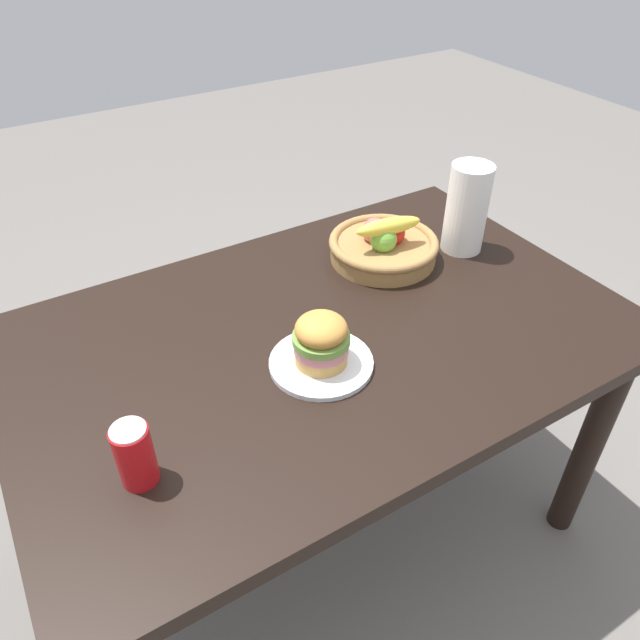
# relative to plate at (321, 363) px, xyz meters

# --- Properties ---
(ground_plane) EXTENTS (8.00, 8.00, 0.00)m
(ground_plane) POSITION_rel_plate_xyz_m (0.06, 0.10, -0.76)
(ground_plane) COLOR slate
(dining_table) EXTENTS (1.40, 0.90, 0.75)m
(dining_table) POSITION_rel_plate_xyz_m (0.06, 0.10, -0.11)
(dining_table) COLOR black
(dining_table) RESTS_ON ground_plane
(plate) EXTENTS (0.22, 0.22, 0.01)m
(plate) POSITION_rel_plate_xyz_m (0.00, 0.00, 0.00)
(plate) COLOR white
(plate) RESTS_ON dining_table
(sandwich) EXTENTS (0.12, 0.12, 0.12)m
(sandwich) POSITION_rel_plate_xyz_m (0.00, 0.00, 0.06)
(sandwich) COLOR tan
(sandwich) RESTS_ON plate
(soda_can) EXTENTS (0.07, 0.07, 0.13)m
(soda_can) POSITION_rel_plate_xyz_m (-0.42, -0.09, 0.06)
(soda_can) COLOR red
(soda_can) RESTS_ON dining_table
(fruit_basket) EXTENTS (0.29, 0.29, 0.14)m
(fruit_basket) POSITION_rel_plate_xyz_m (0.36, 0.28, 0.04)
(fruit_basket) COLOR #9E7542
(fruit_basket) RESTS_ON dining_table
(paper_towel_roll) EXTENTS (0.11, 0.11, 0.24)m
(paper_towel_roll) POSITION_rel_plate_xyz_m (0.58, 0.21, 0.11)
(paper_towel_roll) COLOR white
(paper_towel_roll) RESTS_ON dining_table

